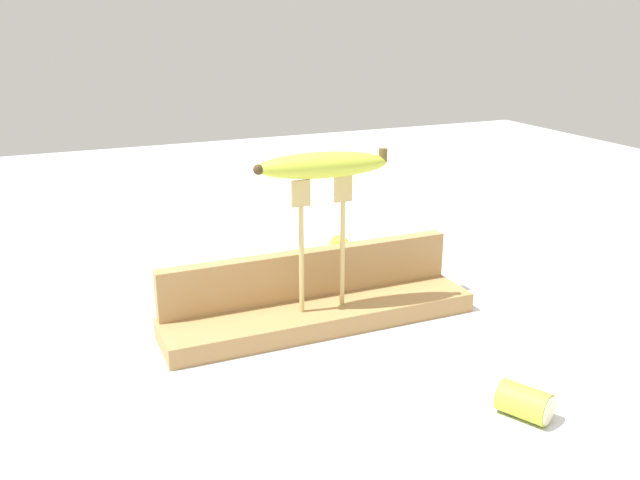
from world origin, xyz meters
name	(u,v)px	position (x,y,z in m)	size (l,w,h in m)	color
ground_plane	(320,324)	(0.00, 0.00, 0.00)	(3.00, 3.00, 0.00)	silver
wooden_board	(320,315)	(0.00, 0.00, 0.01)	(0.46, 0.10, 0.03)	#A87F4C
board_backstop	(309,273)	(0.00, 0.04, 0.06)	(0.45, 0.02, 0.07)	#A87F4C
fork_stand_center	(322,232)	(0.00, -0.01, 0.14)	(0.09, 0.01, 0.19)	tan
banana_raised_center	(322,165)	(0.00, -0.01, 0.24)	(0.19, 0.07, 0.04)	#B2C138
banana_chunk_near	(339,247)	(0.15, 0.25, 0.02)	(0.05, 0.05, 0.04)	yellow
banana_chunk_far	(525,402)	(0.11, -0.31, 0.02)	(0.06, 0.07, 0.04)	#B2C138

